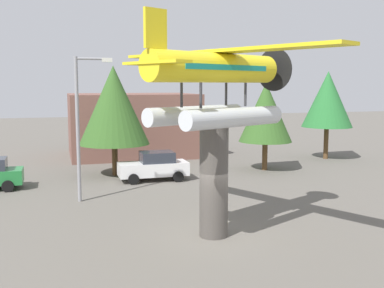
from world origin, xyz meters
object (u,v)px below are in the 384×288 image
streetlight_primary (82,118)px  tree_center_back (266,112)px  tree_far_east (328,99)px  car_mid_white (154,166)px  tree_east (114,105)px  floatplane_monument (217,81)px  display_pedestal (214,181)px  storefront_building (132,124)px

streetlight_primary → tree_center_back: 13.55m
streetlight_primary → tree_far_east: streetlight_primary is taller
car_mid_white → tree_east: tree_east is taller
car_mid_white → floatplane_monument: bearing=91.0°
tree_east → tree_far_east: 16.98m
tree_east → tree_center_back: (10.10, -0.92, -0.56)m
display_pedestal → tree_center_back: bearing=57.4°
tree_east → tree_far_east: bearing=7.6°
streetlight_primary → storefront_building: (4.81, 15.02, -1.68)m
car_mid_white → storefront_building: storefront_building is taller
car_mid_white → tree_center_back: (7.99, 1.33, 3.07)m
display_pedestal → storefront_building: bearing=89.2°
tree_far_east → storefront_building: bearing=155.9°
tree_east → tree_center_back: bearing=-5.2°
streetlight_primary → car_mid_white: bearing=42.7°
car_mid_white → display_pedestal: bearing=90.4°
display_pedestal → tree_far_east: bearing=46.8°
tree_east → floatplane_monument: bearing=-80.2°
floatplane_monument → streetlight_primary: bearing=96.4°
floatplane_monument → car_mid_white: bearing=63.7°
display_pedestal → storefront_building: storefront_building is taller
storefront_building → tree_center_back: size_ratio=1.69×
display_pedestal → car_mid_white: bearing=90.4°
car_mid_white → tree_east: bearing=-47.0°
floatplane_monument → storefront_building: 22.21m
car_mid_white → tree_far_east: 15.86m
tree_center_back → tree_far_east: tree_far_east is taller
tree_east → streetlight_primary: bearing=-110.1°
display_pedestal → storefront_building: 22.01m
car_mid_white → tree_far_east: (14.73, 4.51, 3.79)m
display_pedestal → tree_east: (-2.18, 13.32, 2.36)m
streetlight_primary → storefront_building: bearing=72.2°
floatplane_monument → car_mid_white: floatplane_monument is taller
streetlight_primary → tree_far_east: 21.00m
tree_center_back → car_mid_white: bearing=-170.5°
storefront_building → tree_far_east: bearing=-24.1°
tree_east → tree_far_east: size_ratio=1.02×
display_pedestal → streetlight_primary: streetlight_primary is taller
tree_east → tree_center_back: 10.16m
display_pedestal → car_mid_white: (-0.08, 11.07, -1.27)m
storefront_building → tree_far_east: 15.86m
floatplane_monument → tree_center_back: floatplane_monument is taller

